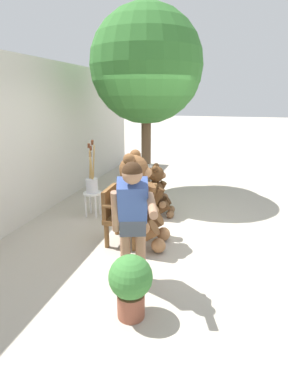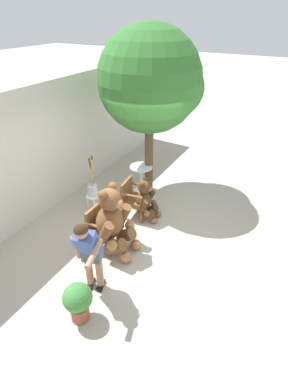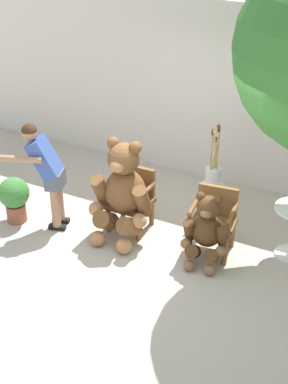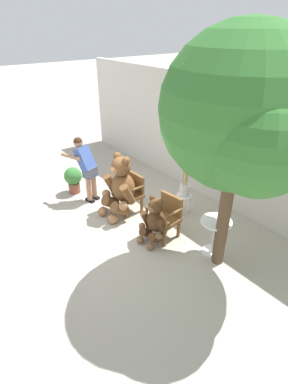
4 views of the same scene
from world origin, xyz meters
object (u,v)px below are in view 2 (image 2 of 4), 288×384
object	(u,v)px
person_visitor	(89,250)
white_stool	(94,199)
wooden_chair_left	(102,227)
potted_plant	(78,300)
teddy_bear_small	(146,200)
brush_bucket	(92,188)
teddy_bear_large	(113,221)
round_side_table	(141,176)
patio_tree	(154,82)
wooden_chair_right	(134,197)

from	to	relation	value
person_visitor	white_stool	distance (m)	2.38
wooden_chair_left	person_visitor	bearing A→B (deg)	-153.23
wooden_chair_left	potted_plant	size ratio (longest dim) A/B	1.26
teddy_bear_small	brush_bucket	world-z (taller)	brush_bucket
teddy_bear_large	round_side_table	bearing A→B (deg)	15.61
wooden_chair_left	brush_bucket	bearing A→B (deg)	45.17
white_stool	wooden_chair_left	bearing A→B (deg)	-134.73
teddy_bear_large	person_visitor	size ratio (longest dim) A/B	0.92
wooden_chair_left	patio_tree	xyz separation A→B (m)	(2.47, 0.18, 2.21)
white_stool	round_side_table	distance (m)	1.41
person_visitor	wooden_chair_right	bearing A→B (deg)	13.06
teddy_bear_large	potted_plant	xyz separation A→B (m)	(-1.54, -0.39, -0.30)
teddy_bear_large	round_side_table	size ratio (longest dim) A/B	1.96
wooden_chair_right	patio_tree	size ratio (longest dim) A/B	0.22
person_visitor	teddy_bear_small	bearing A→B (deg)	5.67
wooden_chair_right	brush_bucket	distance (m)	0.94
teddy_bear_small	round_side_table	xyz separation A→B (m)	(0.94, 0.64, -0.03)
patio_tree	teddy_bear_large	bearing A→B (deg)	-169.99
white_stool	brush_bucket	size ratio (longest dim) A/B	0.48
brush_bucket	round_side_table	distance (m)	1.42
wooden_chair_left	potted_plant	distance (m)	1.67
wooden_chair_right	person_visitor	size ratio (longest dim) A/B	0.56
wooden_chair_right	teddy_bear_small	xyz separation A→B (m)	(0.01, -0.29, 0.01)
teddy_bear_small	person_visitor	size ratio (longest dim) A/B	0.63
brush_bucket	person_visitor	bearing A→B (deg)	-143.80
wooden_chair_right	potted_plant	size ratio (longest dim) A/B	1.26
teddy_bear_small	white_stool	distance (m)	1.21
teddy_bear_small	person_visitor	distance (m)	2.29
potted_plant	round_side_table	bearing A→B (deg)	15.05
wooden_chair_left	brush_bucket	xyz separation A→B (m)	(0.85, 0.85, 0.19)
wooden_chair_left	person_visitor	world-z (taller)	person_visitor
person_visitor	round_side_table	distance (m)	3.32
brush_bucket	teddy_bear_large	bearing A→B (deg)	-127.23
person_visitor	wooden_chair_left	bearing A→B (deg)	26.77
teddy_bear_large	potted_plant	world-z (taller)	teddy_bear_large
person_visitor	patio_tree	xyz separation A→B (m)	(3.49, 0.69, 1.76)
brush_bucket	patio_tree	world-z (taller)	patio_tree
person_visitor	white_stool	size ratio (longest dim) A/B	3.33
teddy_bear_large	potted_plant	distance (m)	1.61
wooden_chair_left	teddy_bear_small	bearing A→B (deg)	-13.63
wooden_chair_left	patio_tree	world-z (taller)	patio_tree
wooden_chair_right	person_visitor	world-z (taller)	person_visitor
teddy_bear_small	round_side_table	world-z (taller)	teddy_bear_small
wooden_chair_right	brush_bucket	bearing A→B (deg)	112.28
teddy_bear_large	teddy_bear_small	world-z (taller)	teddy_bear_large
wooden_chair_left	teddy_bear_small	size ratio (longest dim) A/B	0.88
brush_bucket	round_side_table	bearing A→B (deg)	-21.30
white_stool	brush_bucket	distance (m)	0.30
white_stool	brush_bucket	xyz separation A→B (m)	(0.00, -0.00, 0.30)
teddy_bear_large	patio_tree	distance (m)	3.19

